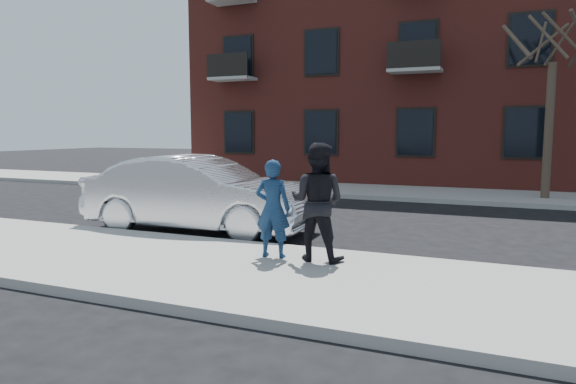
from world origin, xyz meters
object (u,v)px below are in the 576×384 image
at_px(street_tree, 555,23).
at_px(man_hoodie, 273,209).
at_px(man_peacoat, 317,202).
at_px(silver_sedan, 199,194).

xyz_separation_m(street_tree, man_hoodie, (-4.73, -10.36, -4.56)).
relative_size(street_tree, man_peacoat, 3.56).
relative_size(street_tree, man_hoodie, 4.17).
height_order(street_tree, man_peacoat, street_tree).
xyz_separation_m(silver_sedan, man_peacoat, (3.47, -1.90, 0.25)).
bearing_deg(silver_sedan, street_tree, -44.12).
bearing_deg(man_peacoat, street_tree, -110.54).
bearing_deg(silver_sedan, man_hoodie, -128.79).
xyz_separation_m(street_tree, silver_sedan, (-7.45, -8.36, -4.68)).
height_order(street_tree, silver_sedan, street_tree).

